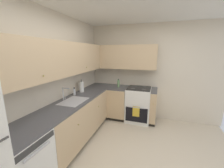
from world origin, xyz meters
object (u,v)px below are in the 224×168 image
at_px(soap_bottle, 74,92).
at_px(oil_bottle, 118,83).
at_px(dishwasher, 20,168).
at_px(oven_range, 138,104).
at_px(paper_towel_roll, 81,87).

distance_m(soap_bottle, oil_bottle, 1.26).
relative_size(dishwasher, soap_bottle, 4.92).
bearing_deg(oil_bottle, soap_bottle, 145.18).
height_order(oven_range, oil_bottle, oil_bottle).
bearing_deg(oven_range, soap_bottle, 129.47).
bearing_deg(oven_range, dishwasher, 157.01).
height_order(dishwasher, paper_towel_roll, paper_towel_roll).
relative_size(soap_bottle, paper_towel_roll, 0.56).
distance_m(dishwasher, soap_bottle, 1.63).
bearing_deg(soap_bottle, dishwasher, -173.27).
height_order(dishwasher, oil_bottle, oil_bottle).
xyz_separation_m(soap_bottle, oil_bottle, (1.03, -0.72, 0.03)).
relative_size(soap_bottle, oil_bottle, 0.80).
relative_size(oven_range, paper_towel_roll, 3.37).
height_order(soap_bottle, paper_towel_roll, paper_towel_roll).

